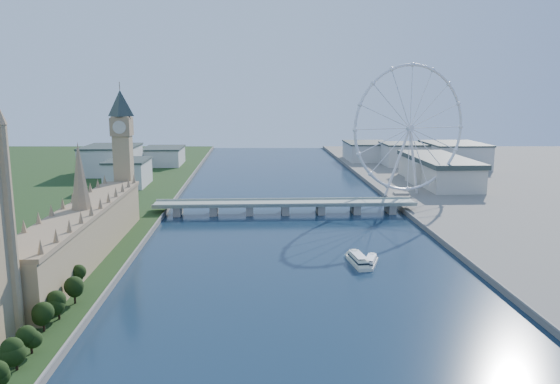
{
  "coord_description": "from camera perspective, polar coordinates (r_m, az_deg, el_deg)",
  "views": [
    {
      "loc": [
        -25.69,
        -150.58,
        101.49
      ],
      "look_at": [
        -8.6,
        210.0,
        35.04
      ],
      "focal_mm": 35.0,
      "sensor_mm": 36.0,
      "label": 1
    }
  ],
  "objects": [
    {
      "name": "parliament_range",
      "position": [
        346.6,
        -19.85,
        -4.06
      ],
      "size": [
        24.0,
        200.0,
        70.0
      ],
      "color": "tan",
      "rests_on": "ground"
    },
    {
      "name": "big_ben",
      "position": [
        442.01,
        -16.16,
        5.49
      ],
      "size": [
        20.02,
        20.02,
        110.0
      ],
      "color": "tan",
      "rests_on": "ground"
    },
    {
      "name": "westminster_bridge",
      "position": [
        461.18,
        0.54,
        -1.44
      ],
      "size": [
        220.0,
        22.0,
        9.5
      ],
      "color": "gray",
      "rests_on": "ground"
    },
    {
      "name": "city_skyline",
      "position": [
        718.61,
        2.49,
        3.66
      ],
      "size": [
        505.0,
        280.0,
        32.0
      ],
      "color": "beige",
      "rests_on": "ground"
    },
    {
      "name": "county_hall",
      "position": [
        622.62,
        16.13,
        0.63
      ],
      "size": [
        54.0,
        144.0,
        35.0
      ],
      "primitive_type": null,
      "color": "beige",
      "rests_on": "ground"
    },
    {
      "name": "tour_boat_far",
      "position": [
        331.26,
        9.43,
        -7.56
      ],
      "size": [
        14.93,
        26.28,
        5.62
      ],
      "primitive_type": null,
      "rotation": [
        0.0,
        0.0,
        -0.35
      ],
      "color": "silver",
      "rests_on": "ground"
    },
    {
      "name": "tree_row",
      "position": [
        230.49,
        -25.52,
        -14.1
      ],
      "size": [
        7.9,
        151.9,
        21.4
      ],
      "color": "black",
      "rests_on": "ground"
    },
    {
      "name": "london_eye",
      "position": [
        527.32,
        13.42,
        6.45
      ],
      "size": [
        113.6,
        39.12,
        124.3
      ],
      "color": "silver",
      "rests_on": "ground"
    },
    {
      "name": "tour_boat_near",
      "position": [
        331.32,
        8.16,
        -7.52
      ],
      "size": [
        11.39,
        31.63,
        6.85
      ],
      "primitive_type": null,
      "rotation": [
        0.0,
        0.0,
        0.11
      ],
      "color": "beige",
      "rests_on": "ground"
    }
  ]
}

